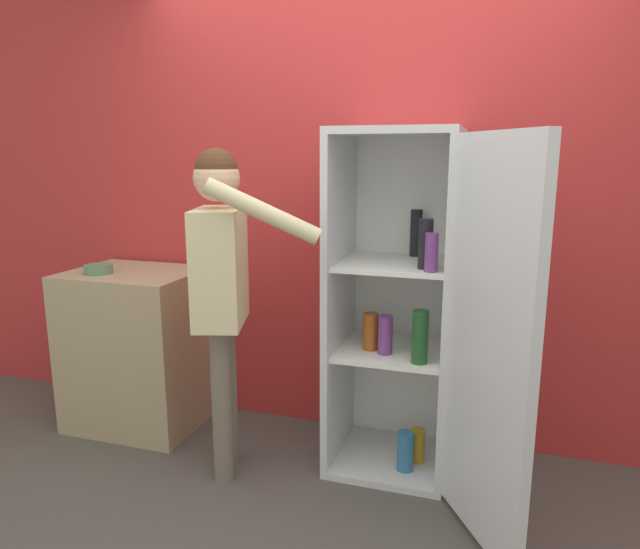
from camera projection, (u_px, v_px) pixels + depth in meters
ground_plane at (312, 526)px, 2.47m from camera, size 12.00×12.00×0.00m
wall_back at (368, 210)px, 3.12m from camera, size 7.00×0.06×2.55m
refrigerator at (414, 312)px, 2.72m from camera, size 0.93×1.08×1.70m
person at (222, 271)px, 2.69m from camera, size 0.69×0.49×1.61m
counter at (138, 348)px, 3.35m from camera, size 0.73×0.59×0.92m
bowl at (99, 269)px, 3.19m from camera, size 0.15×0.15×0.05m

